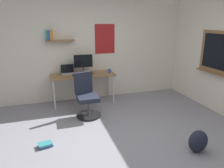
% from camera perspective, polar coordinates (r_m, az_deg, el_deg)
% --- Properties ---
extents(ground_plane, '(5.20, 5.20, 0.00)m').
position_cam_1_polar(ground_plane, '(3.74, 4.21, -15.63)').
color(ground_plane, gray).
rests_on(ground_plane, ground).
extents(wall_back, '(5.00, 0.30, 2.60)m').
position_cam_1_polar(wall_back, '(5.55, -5.02, 9.41)').
color(wall_back, silver).
rests_on(wall_back, ground).
extents(desk, '(1.55, 0.60, 0.75)m').
position_cam_1_polar(desk, '(5.24, -7.83, 1.83)').
color(desk, olive).
rests_on(desk, ground).
extents(office_chair, '(0.52, 0.54, 0.95)m').
position_cam_1_polar(office_chair, '(4.58, -6.84, -3.74)').
color(office_chair, black).
rests_on(office_chair, ground).
extents(laptop, '(0.31, 0.21, 0.23)m').
position_cam_1_polar(laptop, '(5.30, -11.87, 3.25)').
color(laptop, '#ADAFB5').
rests_on(laptop, desk).
extents(monitor_primary, '(0.46, 0.17, 0.46)m').
position_cam_1_polar(monitor_primary, '(5.26, -7.74, 5.75)').
color(monitor_primary, '#38383D').
rests_on(monitor_primary, desk).
extents(keyboard, '(0.37, 0.13, 0.02)m').
position_cam_1_polar(keyboard, '(5.13, -8.57, 2.47)').
color(keyboard, black).
rests_on(keyboard, desk).
extents(computer_mouse, '(0.10, 0.06, 0.03)m').
position_cam_1_polar(computer_mouse, '(5.18, -5.51, 2.79)').
color(computer_mouse, '#262628').
rests_on(computer_mouse, desk).
extents(coffee_mug, '(0.08, 0.08, 0.09)m').
position_cam_1_polar(coffee_mug, '(5.33, -0.68, 3.59)').
color(coffee_mug, '#334CA5').
rests_on(coffee_mug, desk).
extents(backpack, '(0.32, 0.22, 0.37)m').
position_cam_1_polar(backpack, '(3.69, 22.17, -14.08)').
color(backpack, '#1E2333').
rests_on(backpack, ground).
extents(book_stack_on_floor, '(0.25, 0.20, 0.06)m').
position_cam_1_polar(book_stack_on_floor, '(3.80, -17.46, -15.32)').
color(book_stack_on_floor, '#3851B2').
rests_on(book_stack_on_floor, ground).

